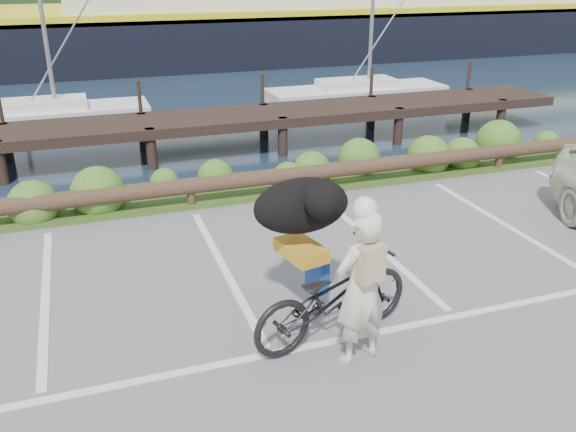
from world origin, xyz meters
name	(u,v)px	position (x,y,z in m)	size (l,w,h in m)	color
ground	(261,337)	(0.00, 0.00, 0.00)	(72.00, 72.00, 0.00)	#5F5F61
vegetation_strip	(185,194)	(0.00, 5.30, 0.05)	(34.00, 1.60, 0.10)	#3D5B21
log_rail	(192,208)	(0.00, 4.60, 0.00)	(32.00, 0.30, 0.60)	#443021
bicycle	(333,296)	(0.85, -0.30, 0.59)	(0.78, 2.25, 1.18)	black
cyclist	(361,288)	(0.97, -0.81, 0.95)	(0.70, 0.46, 1.91)	beige
dog	(301,206)	(0.69, 0.41, 1.55)	(1.26, 0.62, 0.73)	black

